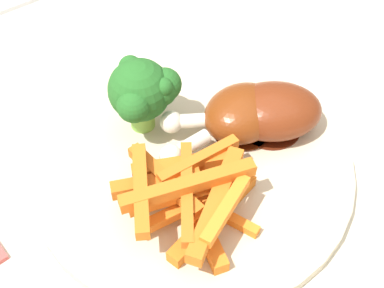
{
  "coord_description": "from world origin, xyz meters",
  "views": [
    {
      "loc": [
        0.22,
        -0.13,
        1.07
      ],
      "look_at": [
        -0.01,
        0.02,
        0.75
      ],
      "focal_mm": 49.61,
      "sensor_mm": 36.0,
      "label": 1
    }
  ],
  "objects_px": {
    "dining_table": "(180,244)",
    "chicken_drumstick_far": "(271,115)",
    "dinner_plate": "(192,164)",
    "fork": "(1,10)",
    "carrot_fries_pile": "(191,194)",
    "chicken_drumstick_near": "(238,116)",
    "broccoli_floret_front": "(145,91)"
  },
  "relations": [
    {
      "from": "dining_table",
      "to": "fork",
      "type": "relative_size",
      "value": 6.35
    },
    {
      "from": "broccoli_floret_front",
      "to": "dining_table",
      "type": "bearing_deg",
      "value": -8.41
    },
    {
      "from": "dinner_plate",
      "to": "broccoli_floret_front",
      "type": "relative_size",
      "value": 3.91
    },
    {
      "from": "carrot_fries_pile",
      "to": "chicken_drumstick_near",
      "type": "relative_size",
      "value": 0.98
    },
    {
      "from": "fork",
      "to": "carrot_fries_pile",
      "type": "bearing_deg",
      "value": -87.94
    },
    {
      "from": "broccoli_floret_front",
      "to": "chicken_drumstick_far",
      "type": "height_order",
      "value": "broccoli_floret_front"
    },
    {
      "from": "dinner_plate",
      "to": "chicken_drumstick_far",
      "type": "distance_m",
      "value": 0.08
    },
    {
      "from": "chicken_drumstick_near",
      "to": "fork",
      "type": "bearing_deg",
      "value": -160.64
    },
    {
      "from": "dining_table",
      "to": "dinner_plate",
      "type": "distance_m",
      "value": 0.11
    },
    {
      "from": "dining_table",
      "to": "carrot_fries_pile",
      "type": "xyz_separation_m",
      "value": [
        0.03,
        -0.01,
        0.13
      ]
    },
    {
      "from": "broccoli_floret_front",
      "to": "fork",
      "type": "distance_m",
      "value": 0.26
    },
    {
      "from": "fork",
      "to": "chicken_drumstick_near",
      "type": "bearing_deg",
      "value": -72.87
    },
    {
      "from": "carrot_fries_pile",
      "to": "chicken_drumstick_far",
      "type": "bearing_deg",
      "value": 106.96
    },
    {
      "from": "chicken_drumstick_near",
      "to": "dinner_plate",
      "type": "bearing_deg",
      "value": -85.04
    },
    {
      "from": "carrot_fries_pile",
      "to": "fork",
      "type": "xyz_separation_m",
      "value": [
        -0.34,
        -0.03,
        -0.03
      ]
    },
    {
      "from": "broccoli_floret_front",
      "to": "chicken_drumstick_near",
      "type": "distance_m",
      "value": 0.08
    },
    {
      "from": "dining_table",
      "to": "broccoli_floret_front",
      "type": "bearing_deg",
      "value": 171.59
    },
    {
      "from": "dining_table",
      "to": "chicken_drumstick_far",
      "type": "height_order",
      "value": "chicken_drumstick_far"
    },
    {
      "from": "broccoli_floret_front",
      "to": "chicken_drumstick_near",
      "type": "relative_size",
      "value": 0.58
    },
    {
      "from": "chicken_drumstick_far",
      "to": "fork",
      "type": "relative_size",
      "value": 0.72
    },
    {
      "from": "carrot_fries_pile",
      "to": "fork",
      "type": "distance_m",
      "value": 0.34
    },
    {
      "from": "broccoli_floret_front",
      "to": "chicken_drumstick_far",
      "type": "relative_size",
      "value": 0.5
    },
    {
      "from": "dinner_plate",
      "to": "chicken_drumstick_near",
      "type": "relative_size",
      "value": 2.26
    },
    {
      "from": "carrot_fries_pile",
      "to": "chicken_drumstick_far",
      "type": "height_order",
      "value": "carrot_fries_pile"
    },
    {
      "from": "dinner_plate",
      "to": "fork",
      "type": "height_order",
      "value": "dinner_plate"
    },
    {
      "from": "dinner_plate",
      "to": "broccoli_floret_front",
      "type": "bearing_deg",
      "value": -168.75
    },
    {
      "from": "dinner_plate",
      "to": "broccoli_floret_front",
      "type": "height_order",
      "value": "broccoli_floret_front"
    },
    {
      "from": "dining_table",
      "to": "chicken_drumstick_near",
      "type": "bearing_deg",
      "value": 100.27
    },
    {
      "from": "broccoli_floret_front",
      "to": "chicken_drumstick_far",
      "type": "xyz_separation_m",
      "value": [
        0.06,
        0.08,
        -0.02
      ]
    },
    {
      "from": "dinner_plate",
      "to": "carrot_fries_pile",
      "type": "xyz_separation_m",
      "value": [
        0.04,
        -0.03,
        0.03
      ]
    },
    {
      "from": "broccoli_floret_front",
      "to": "fork",
      "type": "bearing_deg",
      "value": -169.96
    },
    {
      "from": "carrot_fries_pile",
      "to": "chicken_drumstick_near",
      "type": "bearing_deg",
      "value": 120.13
    }
  ]
}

